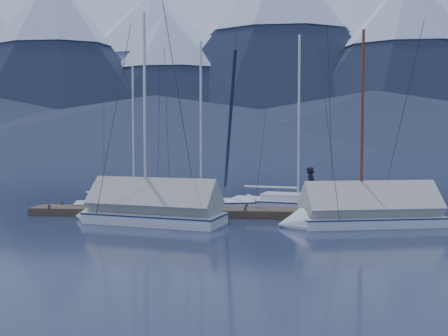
# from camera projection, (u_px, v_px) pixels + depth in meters

# --- Properties ---
(ground) EXTENTS (1000.00, 1000.00, 0.00)m
(ground) POSITION_uv_depth(u_px,v_px,m) (220.00, 223.00, 19.72)
(ground) COLOR #151C31
(ground) RESTS_ON ground
(mountain_range) EXTENTS (877.00, 584.00, 150.50)m
(mountain_range) POSITION_uv_depth(u_px,v_px,m) (270.00, 75.00, 384.70)
(mountain_range) COLOR #475675
(mountain_range) RESTS_ON ground
(dock) EXTENTS (18.00, 1.50, 0.54)m
(dock) POSITION_uv_depth(u_px,v_px,m) (224.00, 214.00, 21.70)
(dock) COLOR #382D23
(dock) RESTS_ON ground
(mooring_posts) EXTENTS (15.12, 1.52, 0.35)m
(mooring_posts) POSITION_uv_depth(u_px,v_px,m) (213.00, 208.00, 21.73)
(mooring_posts) COLOR #382D23
(mooring_posts) RESTS_ON ground
(sailboat_open_left) EXTENTS (6.21, 3.38, 7.91)m
(sailboat_open_left) POSITION_uv_depth(u_px,v_px,m) (142.00, 206.00, 24.24)
(sailboat_open_left) COLOR silver
(sailboat_open_left) RESTS_ON ground
(sailboat_open_mid) EXTENTS (7.21, 3.79, 9.18)m
(sailboat_open_mid) POSITION_uv_depth(u_px,v_px,m) (211.00, 206.00, 23.85)
(sailboat_open_mid) COLOR white
(sailboat_open_mid) RESTS_ON ground
(sailboat_open_right) EXTENTS (7.52, 3.76, 9.58)m
(sailboat_open_right) POSITION_uv_depth(u_px,v_px,m) (308.00, 206.00, 23.77)
(sailboat_open_right) COLOR silver
(sailboat_open_right) RESTS_ON ground
(sailboat_covered_near) EXTENTS (6.98, 3.43, 8.71)m
(sailboat_covered_near) POSITION_uv_depth(u_px,v_px,m) (357.00, 215.00, 19.15)
(sailboat_covered_near) COLOR silver
(sailboat_covered_near) RESTS_ON ground
(sailboat_covered_far) EXTENTS (7.10, 3.61, 9.55)m
(sailboat_covered_far) POSITION_uv_depth(u_px,v_px,m) (143.00, 212.00, 19.82)
(sailboat_covered_far) COLOR silver
(sailboat_covered_far) RESTS_ON ground
(person) EXTENTS (0.69, 0.82, 1.90)m
(person) POSITION_uv_depth(u_px,v_px,m) (311.00, 188.00, 21.72)
(person) COLOR black
(person) RESTS_ON dock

